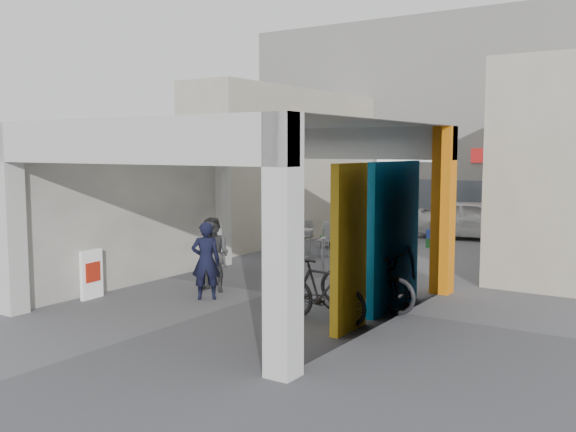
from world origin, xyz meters
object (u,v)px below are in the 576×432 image
Objects in this scene: border_collie at (284,286)px; man_elderly at (397,262)px; man_with_dog at (206,261)px; bicycle_front at (366,281)px; cafe_set at (302,244)px; white_van at (475,219)px; produce_stand at (340,238)px; man_crates at (388,215)px; bicycle_rear at (322,291)px; man_back_turned at (213,255)px.

border_collie is 2.31m from man_elderly.
man_with_dog is 3.26m from bicycle_front.
bicycle_front is (4.29, -4.53, 0.20)m from cafe_set.
white_van is at bearing 106.14° from border_collie.
produce_stand is 0.30× the size of white_van.
man_elderly is at bearing 168.07° from man_with_dog.
man_crates reaches higher than produce_stand.
border_collie is at bearing -61.81° from cafe_set.
man_with_dog is (1.21, -5.57, 0.45)m from cafe_set.
produce_stand is (0.24, 1.77, -0.03)m from cafe_set.
bicycle_front is at bearing 158.08° from man_with_dog.
produce_stand is 7.50m from bicycle_front.
white_van is at bearing -142.37° from man_crates.
border_collie is at bearing 60.64° from bicycle_rear.
bicycle_rear is 0.47× the size of white_van.
bicycle_rear is at bearing 135.41° from man_with_dog.
produce_stand reaches higher than border_collie.
cafe_set is 5.34m from border_collie.
produce_stand is 7.42m from man_with_dog.
white_van is (-1.51, 9.86, -0.15)m from man_elderly.
man_with_dog is at bearing 111.65° from bicycle_front.
man_crates is at bearing 42.36° from produce_stand.
border_collie is at bearing -87.86° from produce_stand.
cafe_set is 3.56m from man_crates.
man_crates is 0.48× the size of white_van.
man_crates is at bearing 118.63° from border_collie.
man_elderly is 9.97m from white_van.
man_with_dog is at bearing 162.20° from white_van.
man_back_turned reaches higher than bicycle_rear.
border_collie is 0.38× the size of bicycle_rear.
man_crates is at bearing -130.18° from man_with_dog.
man_crates is (0.25, 8.27, 0.16)m from man_back_turned.
bicycle_front is at bearing -119.41° from man_elderly.
man_elderly is 2.10m from bicycle_rear.
produce_stand is 6.78m from man_back_turned.
man_elderly is 0.87m from bicycle_front.
man_elderly is at bearing -15.47° from bicycle_front.
man_crates reaches higher than man_back_turned.
cafe_set is 1.00× the size of man_back_turned.
white_van is at bearing 74.33° from man_back_turned.
bicycle_front is at bearing 93.63° from man_crates.
man_back_turned reaches higher than border_collie.
produce_stand is at bearing 41.46° from man_crates.
white_van is at bearing 87.72° from man_elderly.
man_back_turned is (-0.32, 0.62, 0.00)m from man_with_dog.
produce_stand is 0.75× the size of man_with_dog.
man_elderly is (3.66, 1.21, 0.03)m from man_back_turned.
man_back_turned is 0.87× the size of bicycle_rear.
bicycle_rear is at bearing 89.52° from man_crates.
cafe_set is 0.84× the size of man_crates.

